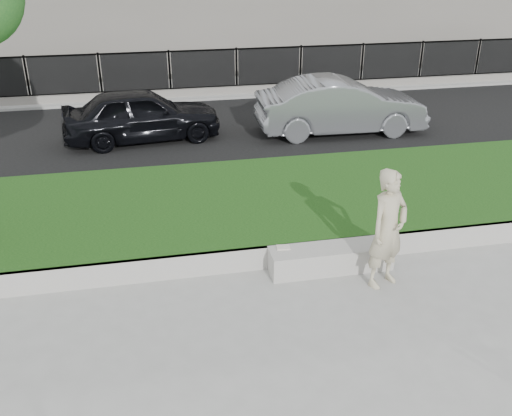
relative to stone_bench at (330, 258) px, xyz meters
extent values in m
plane|color=gray|center=(-1.18, -0.80, -0.20)|extent=(90.00, 90.00, 0.00)
cube|color=black|center=(-1.18, 2.20, 0.00)|extent=(34.00, 4.00, 0.40)
cube|color=#9F9C95|center=(-1.18, 0.24, 0.00)|extent=(34.00, 0.08, 0.40)
cube|color=black|center=(-1.18, 7.70, -0.18)|extent=(34.00, 7.00, 0.04)
cube|color=gray|center=(-1.18, 12.20, -0.14)|extent=(34.00, 3.00, 0.12)
cube|color=slate|center=(-1.18, 11.20, 0.04)|extent=(32.00, 0.30, 0.24)
cube|color=black|center=(-1.18, 11.20, 0.67)|extent=(32.00, 0.04, 1.50)
cube|color=black|center=(-1.18, 11.20, 1.37)|extent=(32.00, 0.05, 0.05)
cube|color=black|center=(-1.18, 11.20, 0.17)|extent=(32.00, 0.05, 0.05)
cube|color=#9F9C95|center=(0.00, 0.00, 0.00)|extent=(2.00, 0.50, 0.41)
imported|color=#B8AE8E|center=(0.68, -0.55, 0.74)|extent=(0.82, 0.70, 1.90)
cube|color=beige|center=(-0.76, 0.13, 0.22)|extent=(0.23, 0.18, 0.02)
imported|color=black|center=(-2.79, 7.12, 0.52)|extent=(4.18, 2.05, 1.37)
imported|color=gray|center=(2.47, 6.68, 0.58)|extent=(4.55, 1.72, 1.48)
camera|label=1|loc=(-2.79, -7.55, 4.72)|focal=40.00mm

